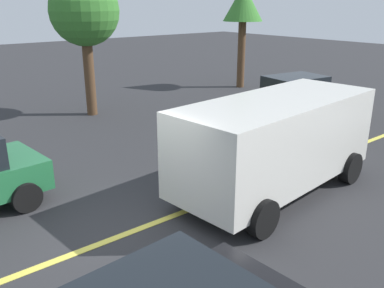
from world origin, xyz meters
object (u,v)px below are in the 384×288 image
tree_left_verge (84,13)px  tree_centre_verge (243,6)px  white_van (275,140)px  car_yellow_mid_road (297,96)px

tree_left_verge → tree_centre_verge: tree_left_verge is taller
white_van → car_yellow_mid_road: 7.01m
white_van → tree_left_verge: 9.42m
tree_left_verge → car_yellow_mid_road: bearing=-41.2°
white_van → tree_centre_verge: (8.33, 9.35, 2.70)m
white_van → tree_centre_verge: tree_centre_verge is taller
white_van → tree_left_verge: size_ratio=1.04×
white_van → tree_centre_verge: 12.81m
white_van → car_yellow_mid_road: size_ratio=1.16×
car_yellow_mid_road → white_van: bearing=-146.6°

